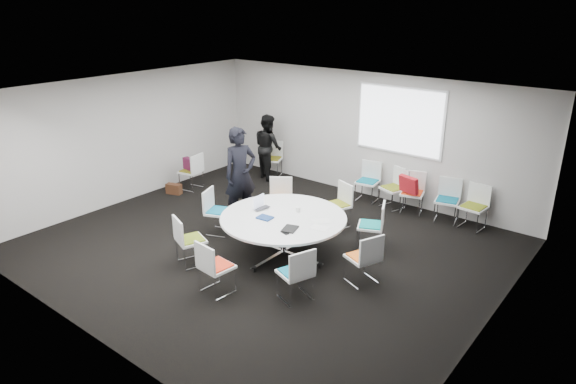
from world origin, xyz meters
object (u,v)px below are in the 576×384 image
Objects in this scene: chair_ring_g at (216,276)px; chair_back_b at (393,196)px; chair_ring_h at (296,283)px; brown_bag at (174,189)px; chair_back_d at (446,208)px; maroon_bag at (190,164)px; chair_ring_d at (280,208)px; chair_back_c at (411,201)px; cup at (298,209)px; chair_person_back at (272,165)px; chair_ring_b at (371,234)px; chair_spare_left at (192,178)px; chair_ring_e at (219,220)px; laptop at (263,209)px; chair_ring_f at (191,249)px; chair_back_e at (473,215)px; chair_ring_a at (363,267)px; chair_ring_c at (337,213)px; person_back at (268,147)px; person_main at (240,174)px; conference_table at (283,226)px; chair_back_a at (367,189)px.

chair_ring_g is 4.83m from chair_back_b.
chair_ring_h reaches higher than brown_bag.
chair_back_d reaches higher than maroon_bag.
chair_ring_d is 2.92m from chair_ring_g.
chair_back_c is 9.78× the size of cup.
chair_ring_g and chair_person_back have the same top height.
cup is at bearing 47.94° from chair_back_d.
chair_ring_b is 1.00× the size of chair_spare_left.
chair_ring_e is 1.17m from laptop.
chair_back_b is 1.19m from chair_back_d.
chair_ring_f is 4.68m from chair_back_b.
chair_back_e is at bearing 165.72° from chair_back_d.
chair_ring_c is (-1.53, 1.59, 0.00)m from chair_ring_a.
chair_ring_g is (-0.10, -3.24, 0.00)m from chair_ring_c.
chair_ring_h is at bearing 98.60° from chair_ring_d.
person_back is (-3.01, 1.43, 0.54)m from chair_ring_c.
person_main is at bearing 70.10° from laptop.
chair_ring_c and chair_back_d have the same top height.
chair_ring_h is 1.91m from laptop.
chair_ring_g is at bearing 133.81° from chair_ring_b.
maroon_bag is at bearing 90.00° from chair_spare_left.
chair_ring_g is at bearing -37.14° from maroon_bag.
chair_ring_a is 3.15m from chair_ring_e.
chair_ring_g is at bearing 139.88° from chair_ring_h.
chair_back_d reaches higher than conference_table.
chair_back_a is (-0.14, 3.19, -0.26)m from conference_table.
chair_person_back is at bearing 132.49° from conference_table.
chair_back_c is 1.00× the size of chair_back_e.
person_main is 6.12× the size of laptop.
chair_back_a is 0.54× the size of person_back.
chair_back_a is at bearing 92.55° from conference_table.
chair_person_back is (0.87, 1.95, 0.00)m from chair_spare_left.
chair_back_c is (-0.66, 3.14, 0.00)m from chair_ring_a.
chair_ring_e is (-1.62, -1.69, 0.00)m from chair_ring_c.
chair_ring_b is 3.01m from chair_ring_g.
chair_back_a is 4.14m from chair_spare_left.
brown_bag is at bearing -27.92° from chair_ring_d.
chair_back_d is (1.19, 0.03, 0.00)m from chair_back_b.
chair_ring_f is 2.09m from chair_ring_h.
chair_ring_d and chair_back_c have the same top height.
chair_back_d is at bearing 20.93° from chair_ring_a.
chair_ring_c is 1.61m from chair_back_a.
chair_ring_b is 1.00× the size of chair_person_back.
chair_ring_c and chair_ring_e have the same top height.
chair_ring_a is 1.00× the size of chair_ring_d.
conference_table is 2.51× the size of chair_back_a.
laptop is at bearing 76.35° from chair_ring_h.
chair_ring_b is at bearing 46.44° from chair_ring_a.
chair_back_b is at bearing -17.29° from chair_back_c.
chair_back_b and chair_back_d have the same top height.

